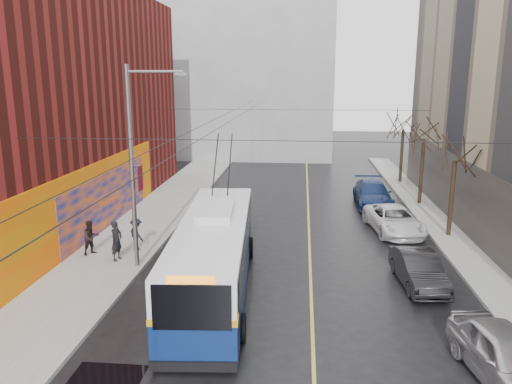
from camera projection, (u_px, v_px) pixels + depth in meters
sidewalk_left at (117, 251)px, 24.66m from camera, size 4.00×60.00×0.15m
sidewalk_right at (472, 263)px, 23.12m from camera, size 2.00×60.00×0.15m
lane_line at (309, 245)px, 25.75m from camera, size 0.12×50.00×0.01m
building_far at (239, 72)px, 54.45m from camera, size 20.50×12.10×18.00m
streetlight_pole at (135, 163)px, 21.47m from camera, size 2.65×0.60×9.00m
catenary_wires at (233, 122)px, 25.45m from camera, size 18.00×60.00×0.22m
tree_near at (456, 146)px, 25.89m from camera, size 3.20×3.20×6.40m
tree_mid at (425, 127)px, 32.62m from camera, size 3.20×3.20×6.68m
tree_far at (404, 120)px, 39.43m from camera, size 3.20×3.20×6.57m
pigeons_flying at (223, 113)px, 20.08m from camera, size 5.27×1.63×2.20m
trolleybus at (214, 254)px, 19.89m from camera, size 3.47×12.24×5.74m
parked_car_a at (507, 357)px, 14.06m from camera, size 2.54×4.81×1.56m
parked_car_b at (418, 269)px, 20.65m from camera, size 1.81×4.37×1.41m
parked_car_c at (394, 220)px, 27.74m from camera, size 3.09×5.44×1.43m
parked_car_d at (373, 194)px, 33.44m from camera, size 2.27×5.57×1.62m
following_car at (219, 208)px, 29.85m from camera, size 2.26×4.96×1.65m
pedestrian_a at (116, 241)px, 23.07m from camera, size 0.62×0.78×1.88m
pedestrian_b at (91, 238)px, 23.84m from camera, size 1.00×1.03×1.67m
pedestrian_c at (136, 234)px, 24.52m from camera, size 1.15×1.13×1.59m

